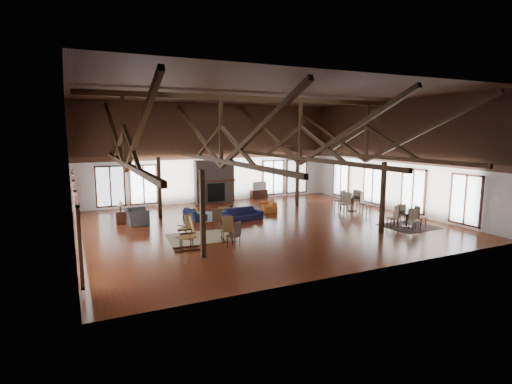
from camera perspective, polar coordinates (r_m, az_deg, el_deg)
name	(u,v)px	position (r m, az deg, el deg)	size (l,w,h in m)	color
floor	(262,225)	(18.72, 0.90, -4.69)	(16.00, 16.00, 0.00)	#5D2113
ceiling	(263,93)	(18.29, 0.95, 13.92)	(16.00, 14.00, 0.02)	black
wall_back	(212,153)	(24.72, -6.30, 5.54)	(16.00, 0.02, 6.00)	silver
wall_front	(366,176)	(12.40, 15.39, 2.24)	(16.00, 0.02, 6.00)	silver
wall_left	(70,167)	(16.39, -25.08, 3.22)	(0.02, 14.00, 6.00)	silver
wall_right	(395,156)	(22.94, 19.22, 4.88)	(0.02, 14.00, 6.00)	silver
roof_truss	(262,138)	(18.22, 0.93, 7.74)	(15.60, 14.07, 3.14)	black
post_grid	(262,192)	(18.43, 0.91, -0.07)	(8.16, 7.16, 3.05)	black
fireplace	(214,181)	(24.56, -5.98, 1.52)	(2.50, 0.69, 2.60)	#65564D
ceiling_fan	(283,145)	(17.57, 3.86, 6.72)	(1.60, 1.60, 0.75)	black
sofa_navy_front	(242,214)	(19.63, -2.04, -3.18)	(2.03, 0.79, 0.59)	#121433
sofa_navy_left	(195,214)	(20.15, -8.77, -3.11)	(0.66, 1.70, 0.50)	#131A36
sofa_orange	(269,206)	(22.04, 1.83, -1.95)	(0.71, 1.81, 0.53)	#A55420
coffee_table	(230,208)	(20.73, -3.79, -2.34)	(1.14, 0.62, 0.43)	brown
vase	(231,205)	(20.70, -3.57, -1.92)	(0.19, 0.19, 0.20)	#B2B2B2
armchair	(137,217)	(19.46, -16.67, -3.42)	(1.00, 1.15, 0.75)	#2A2A2C
side_table_lamp	(121,215)	(19.91, -18.76, -3.09)	(0.44, 0.44, 1.13)	black
rocking_chair_a	(188,227)	(16.51, -9.76, -4.95)	(0.79, 0.87, 1.01)	olive
rocking_chair_b	(227,229)	(16.01, -4.11, -5.27)	(0.55, 0.84, 1.01)	olive
rocking_chair_c	(189,234)	(14.98, -9.50, -5.93)	(1.00, 0.60, 1.23)	olive
side_chair_a	(218,217)	(17.65, -5.50, -3.62)	(0.59, 0.59, 0.99)	black
side_chair_b	(236,232)	(15.02, -2.93, -5.79)	(0.58, 0.58, 0.99)	black
cafe_table_near	(407,217)	(19.45, 20.74, -3.33)	(1.84, 1.84, 0.94)	black
cafe_table_far	(352,201)	(22.54, 13.58, -1.27)	(2.04, 2.04, 1.06)	black
cup_near	(409,211)	(19.41, 21.06, -2.59)	(0.13, 0.13, 0.10)	#B2B2B2
cup_far	(353,196)	(22.57, 13.72, -0.53)	(0.12, 0.12, 0.10)	#B2B2B2
tv_console	(259,194)	(25.95, 0.41, -0.31)	(1.11, 0.42, 0.55)	black
television	(259,186)	(25.87, 0.41, 0.90)	(0.96, 0.13, 0.55)	#B2B2B2
rug_tan	(200,237)	(16.67, -8.00, -6.43)	(2.61, 2.05, 0.01)	tan
rug_navy	(230,215)	(20.86, -3.71, -3.30)	(3.29, 2.47, 0.01)	#182244
rug_dark	(409,226)	(19.64, 20.97, -4.62)	(2.19, 1.99, 0.01)	black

